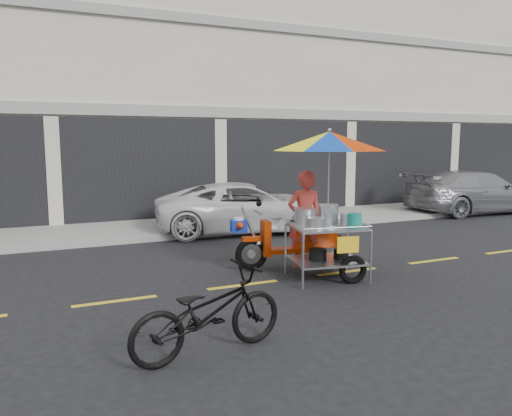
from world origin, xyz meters
name	(u,v)px	position (x,y,z in m)	size (l,w,h in m)	color
ground	(347,272)	(0.00, 0.00, 0.00)	(90.00, 90.00, 0.00)	black
sidewalk	(233,222)	(0.00, 5.50, 0.07)	(45.00, 3.00, 0.15)	gray
shophouse_block	(252,89)	(2.82, 10.59, 4.24)	(36.00, 8.11, 10.40)	beige
centerline	(347,272)	(0.00, 0.00, 0.00)	(42.00, 0.10, 0.01)	gold
white_pickup	(245,207)	(-0.13, 4.32, 0.63)	(2.08, 4.51, 1.25)	silver
silver_pickup	(475,192)	(7.83, 4.36, 0.68)	(1.90, 4.67, 1.35)	gray
near_bicycle	(208,312)	(-3.35, -2.26, 0.48)	(0.63, 1.81, 0.95)	black
food_vendor_rig	(318,183)	(-0.54, 0.12, 1.58)	(2.50, 2.31, 2.52)	black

